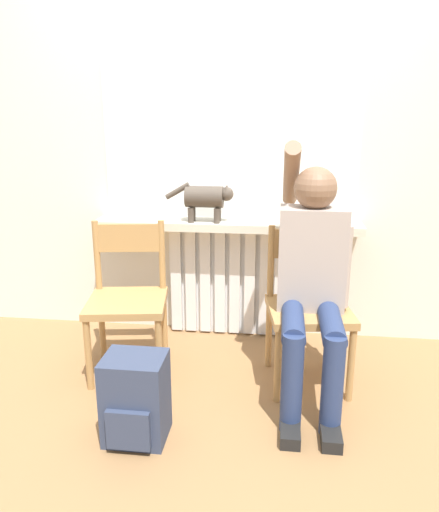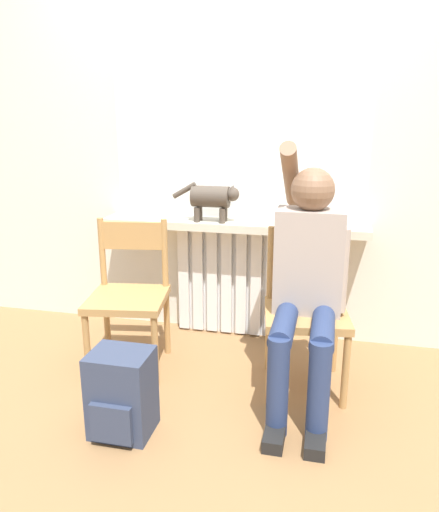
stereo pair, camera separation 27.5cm
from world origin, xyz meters
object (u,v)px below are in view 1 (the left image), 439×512
at_px(person, 312,274).
at_px(backpack, 136,399).
at_px(cat, 206,198).
at_px(chair_left, 128,296).
at_px(chair_right, 308,305).

bearing_deg(person, backpack, -147.21).
bearing_deg(cat, person, -42.99).
bearing_deg(person, cat, 137.01).
distance_m(chair_left, person, 1.02).
xyz_separation_m(chair_right, cat, (-0.61, 0.45, 0.48)).
relative_size(person, cat, 3.05).
relative_size(chair_left, backpack, 2.11).
bearing_deg(person, chair_left, 173.04).
height_order(chair_right, person, person).
xyz_separation_m(person, cat, (-0.62, 0.57, 0.27)).
bearing_deg(cat, backpack, -98.56).
height_order(chair_left, backpack, chair_left).
height_order(cat, backpack, cat).
relative_size(chair_left, chair_right, 1.00).
xyz_separation_m(chair_left, chair_right, (0.99, 0.00, 0.00)).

